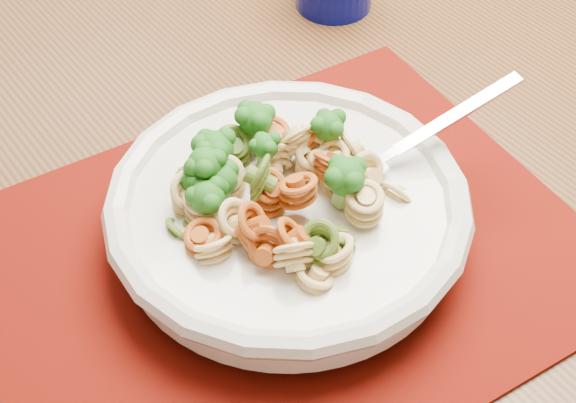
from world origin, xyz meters
name	(u,v)px	position (x,y,z in m)	size (l,w,h in m)	color
dining_table	(195,265)	(-0.27, -0.52, 0.63)	(1.49, 1.13, 0.73)	#563618
placemat	(278,258)	(-0.23, -0.63, 0.73)	(0.45, 0.35, 0.00)	#590A03
pasta_bowl	(288,210)	(-0.22, -0.61, 0.76)	(0.27, 0.27, 0.05)	beige
pasta_broccoli_heap	(288,196)	(-0.22, -0.61, 0.78)	(0.23, 0.23, 0.06)	#E5C071
fork	(368,168)	(-0.15, -0.61, 0.78)	(0.19, 0.02, 0.01)	silver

